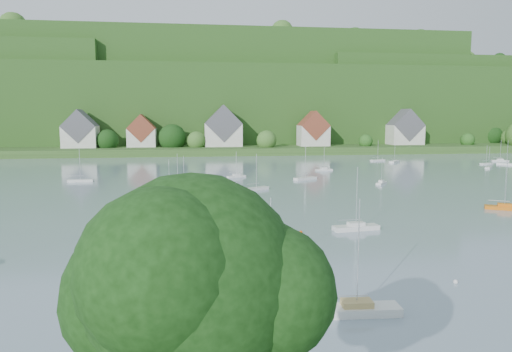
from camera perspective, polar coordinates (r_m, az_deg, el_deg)
The scene contains 17 objects.
near_tree at distance 15.03m, azimuth -6.62°, elevation -13.25°, with size 8.40×8.50×13.70m.
far_shore_strip at distance 221.74m, azimuth -5.43°, elevation 3.37°, with size 600.00×60.00×3.00m, color #2D4C1C.
forested_ridge at distance 289.86m, azimuth -5.97°, elevation 8.49°, with size 620.00×181.22×69.89m.
village_building_0 at distance 213.20m, azimuth -20.30°, elevation 4.96°, with size 14.00×10.40×16.00m.
village_building_1 at distance 211.25m, azimuth -13.52°, elevation 4.98°, with size 12.00×9.36×14.00m.
village_building_2 at distance 209.62m, azimuth -3.95°, elevation 5.57°, with size 16.00×11.44×18.00m.
village_building_3 at distance 214.09m, azimuth 6.87°, elevation 5.34°, with size 13.00×10.40×15.50m.
village_building_4 at distance 233.21m, azimuth 17.43°, elevation 5.25°, with size 15.00×10.40×16.50m.
near_sailboat_1 at distance 52.07m, azimuth 1.76°, elevation -10.53°, with size 5.43×4.82×7.69m.
near_sailboat_2 at distance 41.58m, azimuth 11.98°, elevation -15.29°, with size 7.28×2.41×9.69m.
near_sailboat_3 at distance 70.07m, azimuth 11.89°, elevation -5.99°, with size 6.90×2.69×9.07m.
near_sailboat_5 at distance 93.84m, azimuth 27.62°, elevation -3.33°, with size 6.37×4.61×8.52m.
mooring_buoy_0 at distance 49.30m, azimuth -14.62°, elevation -12.32°, with size 0.50×0.50×0.50m, color #DE4600.
mooring_buoy_1 at distance 51.62m, azimuth 22.80°, elevation -11.76°, with size 0.47×0.47×0.47m, color silver.
mooring_buoy_2 at distance 67.26m, azimuth 5.40°, elevation -6.83°, with size 0.45×0.45×0.45m, color #DE4600.
mooring_buoy_3 at distance 70.04m, azimuth 9.42°, elevation -6.33°, with size 0.44×0.44×0.44m, color #DE4600.
far_sailboat_cluster at distance 137.64m, azimuth 1.57°, elevation 0.58°, with size 192.32×72.59×8.69m.
Camera 1 is at (-8.97, -21.06, 16.30)m, focal length 33.38 mm.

